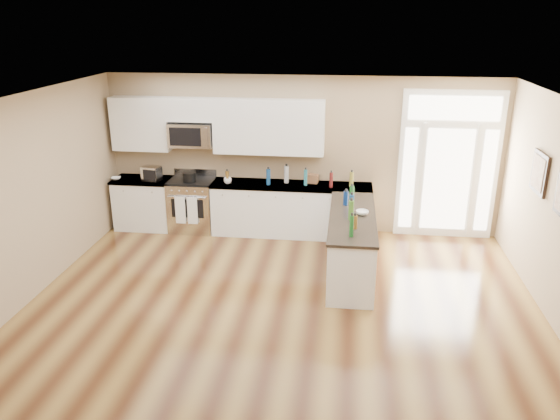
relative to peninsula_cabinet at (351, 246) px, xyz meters
name	(u,v)px	position (x,y,z in m)	size (l,w,h in m)	color
ground	(271,351)	(-0.93, -2.24, -0.43)	(8.00, 8.00, 0.00)	#482714
room_shell	(270,216)	(-0.93, -2.24, 1.27)	(8.00, 8.00, 8.00)	tan
back_cabinet_left	(146,205)	(-3.80, 1.45, 0.00)	(1.10, 0.66, 0.94)	white
back_cabinet_right	(291,211)	(-1.08, 1.45, 0.00)	(2.85, 0.66, 0.94)	white
peninsula_cabinet	(351,246)	(0.00, 0.00, 0.00)	(0.69, 2.32, 0.94)	white
upper_cabinet_left	(141,124)	(-3.81, 1.59, 1.49)	(1.04, 0.33, 0.95)	white
upper_cabinet_right	(269,127)	(-1.50, 1.59, 1.49)	(1.94, 0.33, 0.95)	white
upper_cabinet_short	(191,109)	(-2.88, 1.59, 1.77)	(0.82, 0.33, 0.40)	white
microwave	(192,135)	(-2.88, 1.56, 1.33)	(0.78, 0.41, 0.42)	silver
entry_door	(448,166)	(1.62, 1.71, 0.87)	(1.70, 0.10, 2.60)	white
wall_art_near	(539,173)	(2.54, -0.04, 1.27)	(0.05, 0.58, 0.58)	black
kitchen_range	(193,205)	(-2.90, 1.45, 0.04)	(0.80, 0.71, 1.08)	silver
stockpot	(189,177)	(-2.90, 1.36, 0.61)	(0.24, 0.24, 0.18)	black
toaster_oven	(152,173)	(-3.60, 1.37, 0.64)	(0.31, 0.24, 0.26)	silver
cardboard_box	(313,179)	(-0.71, 1.59, 0.58)	(0.19, 0.14, 0.16)	brown
bowl_left	(116,178)	(-4.28, 1.35, 0.53)	(0.17, 0.17, 0.04)	white
bowl_peninsula	(362,213)	(0.14, 0.05, 0.53)	(0.19, 0.19, 0.06)	white
cup_counter	(228,181)	(-2.20, 1.35, 0.56)	(0.14, 0.14, 0.11)	white
counter_bottles	(322,191)	(-0.50, 0.72, 0.64)	(2.32, 2.46, 0.30)	#19591E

